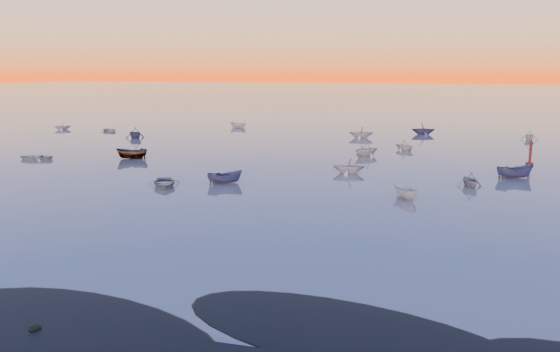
% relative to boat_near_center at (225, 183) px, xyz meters
% --- Properties ---
extents(ground, '(600.00, 600.00, 0.00)m').
position_rel_boat_near_center_xyz_m(ground, '(6.00, 71.39, 0.00)').
color(ground, '#70645D').
rests_on(ground, ground).
extents(mud_lobes, '(140.00, 6.00, 0.07)m').
position_rel_boat_near_center_xyz_m(mud_lobes, '(6.00, -29.61, 0.01)').
color(mud_lobes, black).
rests_on(mud_lobes, ground).
extents(moored_fleet, '(124.00, 58.00, 1.20)m').
position_rel_boat_near_center_xyz_m(moored_fleet, '(6.00, 24.39, 0.00)').
color(moored_fleet, beige).
rests_on(moored_fleet, ground).
extents(boat_near_center, '(3.26, 3.98, 1.28)m').
position_rel_boat_near_center_xyz_m(boat_near_center, '(0.00, 0.00, 0.00)').
color(boat_near_center, navy).
rests_on(boat_near_center, ground).
extents(boat_near_right, '(3.53, 2.40, 1.13)m').
position_rel_boat_near_center_xyz_m(boat_near_right, '(24.57, 5.08, 0.00)').
color(boat_near_right, slate).
rests_on(boat_near_right, ground).
extents(channel_marker, '(0.89, 0.89, 3.18)m').
position_rel_boat_near_center_xyz_m(channel_marker, '(32.66, 20.55, 1.26)').
color(channel_marker, '#48170F').
rests_on(channel_marker, ground).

